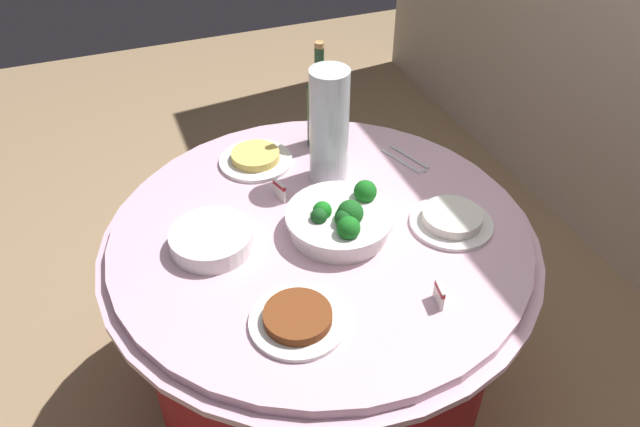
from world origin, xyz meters
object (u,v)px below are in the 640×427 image
object	(u,v)px
decorative_fruit_vase	(329,132)
food_plate_noodles	(256,158)
food_plate_rice	(452,220)
wine_bottle	(319,107)
serving_tongs	(407,160)
broccoli_bowl	(341,220)
label_placard_front	(279,190)
label_placard_mid	(439,294)
plate_stack	(211,240)
food_plate_stir_fry	(298,319)

from	to	relation	value
decorative_fruit_vase	food_plate_noodles	xyz separation A→B (m)	(-0.15, -0.18, -0.14)
food_plate_rice	wine_bottle	bearing A→B (deg)	-159.51
wine_bottle	food_plate_rice	size ratio (longest dim) A/B	1.53
decorative_fruit_vase	serving_tongs	bearing A→B (deg)	88.33
food_plate_rice	serving_tongs	bearing A→B (deg)	174.90
broccoli_bowl	decorative_fruit_vase	size ratio (longest dim) A/B	0.82
wine_bottle	label_placard_front	distance (m)	0.32
wine_bottle	label_placard_mid	size ratio (longest dim) A/B	6.11
decorative_fruit_vase	label_placard_front	xyz separation A→B (m)	(0.04, -0.16, -0.12)
wine_bottle	food_plate_rice	distance (m)	0.54
broccoli_bowl	food_plate_rice	bearing A→B (deg)	74.80
food_plate_rice	decorative_fruit_vase	bearing A→B (deg)	-144.75
decorative_fruit_vase	label_placard_mid	bearing A→B (deg)	5.47
plate_stack	wine_bottle	xyz separation A→B (m)	(-0.35, 0.43, 0.10)
wine_bottle	food_plate_stir_fry	xyz separation A→B (m)	(0.67, -0.31, -0.11)
food_plate_rice	label_placard_mid	bearing A→B (deg)	-36.25
wine_bottle	food_plate_noodles	distance (m)	0.25
decorative_fruit_vase	serving_tongs	xyz separation A→B (m)	(0.01, 0.25, -0.15)
food_plate_rice	label_placard_mid	distance (m)	0.29
food_plate_noodles	broccoli_bowl	bearing A→B (deg)	16.57
food_plate_stir_fry	plate_stack	bearing A→B (deg)	-159.51
plate_stack	wine_bottle	world-z (taller)	wine_bottle
decorative_fruit_vase	food_plate_stir_fry	xyz separation A→B (m)	(0.49, -0.27, -0.14)
plate_stack	food_plate_stir_fry	distance (m)	0.34
plate_stack	food_plate_stir_fry	world-z (taller)	plate_stack
plate_stack	food_plate_noodles	size ratio (longest dim) A/B	0.95
wine_bottle	label_placard_mid	xyz separation A→B (m)	(0.73, 0.01, -0.10)
wine_bottle	serving_tongs	xyz separation A→B (m)	(0.18, 0.21, -0.12)
plate_stack	serving_tongs	world-z (taller)	plate_stack
food_plate_rice	label_placard_mid	xyz separation A→B (m)	(0.23, -0.17, 0.01)
wine_bottle	label_placard_front	world-z (taller)	wine_bottle
plate_stack	serving_tongs	size ratio (longest dim) A/B	1.27
label_placard_front	food_plate_stir_fry	bearing A→B (deg)	-13.20
plate_stack	label_placard_front	bearing A→B (deg)	120.15
broccoli_bowl	food_plate_rice	xyz separation A→B (m)	(0.08, 0.28, -0.03)
plate_stack	food_plate_noodles	xyz separation A→B (m)	(-0.32, 0.21, -0.01)
wine_bottle	label_placard_front	size ratio (longest dim) A/B	6.11
decorative_fruit_vase	food_plate_stir_fry	size ratio (longest dim) A/B	1.55
serving_tongs	food_plate_stir_fry	bearing A→B (deg)	-47.03
food_plate_stir_fry	serving_tongs	bearing A→B (deg)	132.97
broccoli_bowl	wine_bottle	world-z (taller)	wine_bottle
broccoli_bowl	food_plate_noodles	world-z (taller)	broccoli_bowl
label_placard_front	label_placard_mid	size ratio (longest dim) A/B	1.00
wine_bottle	food_plate_rice	bearing A→B (deg)	20.49
food_plate_noodles	label_placard_mid	bearing A→B (deg)	18.13
plate_stack	decorative_fruit_vase	bearing A→B (deg)	114.25
plate_stack	label_placard_front	world-z (taller)	label_placard_front
broccoli_bowl	plate_stack	xyz separation A→B (m)	(-0.06, -0.33, -0.02)
food_plate_stir_fry	label_placard_mid	xyz separation A→B (m)	(0.06, 0.32, 0.02)
wine_bottle	plate_stack	bearing A→B (deg)	-50.46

